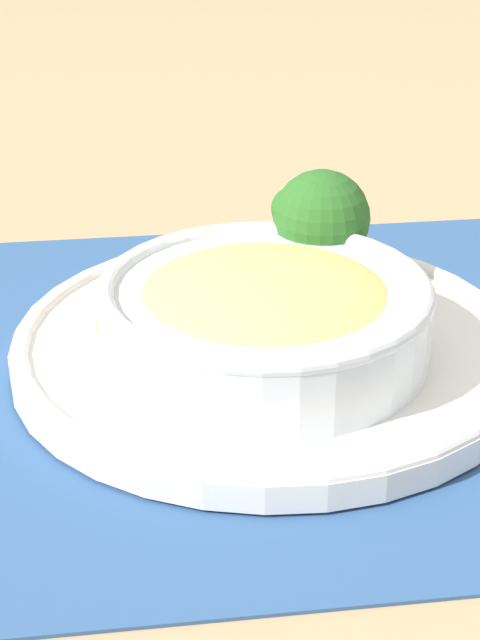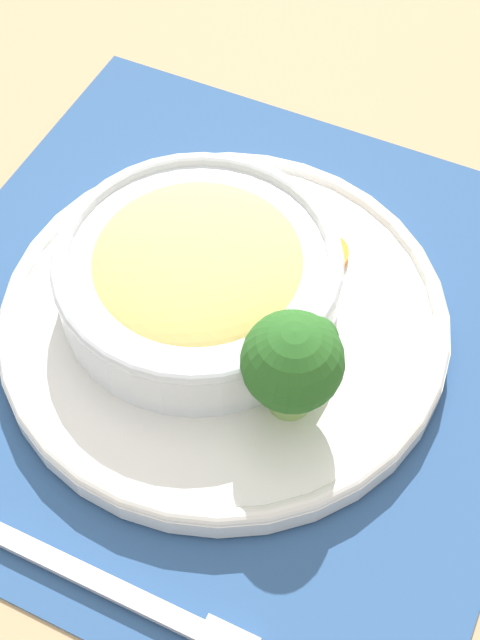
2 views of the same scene
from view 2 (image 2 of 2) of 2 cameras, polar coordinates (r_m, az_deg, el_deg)
The scene contains 8 objects.
ground_plane at distance 0.62m, azimuth -1.00°, elevation -0.68°, with size 4.00×4.00×0.00m, color tan.
placemat at distance 0.62m, azimuth -1.00°, elevation -0.57°, with size 0.46×0.45×0.00m.
plate at distance 0.61m, azimuth -1.02°, elevation 0.14°, with size 0.31×0.31×0.02m.
bowl at distance 0.59m, azimuth -2.68°, elevation 3.07°, with size 0.19×0.19×0.05m.
broccoli_floret at distance 0.53m, azimuth 3.41°, elevation -2.74°, with size 0.06×0.06×0.08m.
carrot_slice_near at distance 0.63m, azimuth 5.29°, elevation 4.27°, with size 0.04×0.04×0.01m.
carrot_slice_middle at distance 0.64m, azimuth 3.86°, elevation 5.38°, with size 0.04×0.04×0.01m.
fork at distance 0.53m, azimuth -6.57°, elevation -17.42°, with size 0.02×0.18×0.01m.
Camera 2 is at (0.32, 0.15, 0.51)m, focal length 50.00 mm.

